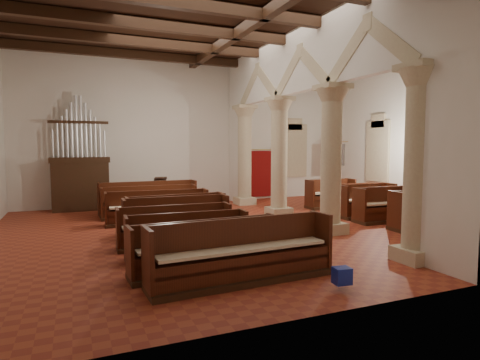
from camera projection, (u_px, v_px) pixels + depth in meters
name	position (u px, v px, depth m)	size (l,w,h in m)	color
floor	(249.00, 228.00, 11.83)	(14.00, 14.00, 0.00)	#993B21
ceiling	(249.00, 19.00, 11.33)	(14.00, 14.00, 0.00)	black
wall_back	(192.00, 132.00, 17.10)	(14.00, 0.02, 6.00)	white
wall_front	(410.00, 107.00, 6.06)	(14.00, 0.02, 6.00)	white
wall_right	(429.00, 130.00, 14.26)	(0.02, 12.00, 6.00)	white
ceiling_beams	(249.00, 25.00, 11.34)	(13.80, 11.80, 0.30)	#321A10
arcade	(303.00, 108.00, 12.22)	(0.90, 11.90, 6.00)	beige
window_right_a	(465.00, 153.00, 12.94)	(0.03, 1.00, 2.20)	#387E5A
window_right_b	(378.00, 151.00, 16.62)	(0.03, 1.00, 2.20)	#387E5A
window_back	(294.00, 151.00, 19.06)	(1.00, 0.03, 2.20)	#387E5A
pipe_organ	(80.00, 174.00, 15.05)	(2.10, 0.85, 4.40)	#321A10
lectern	(160.00, 194.00, 16.26)	(0.50, 0.51, 1.19)	#342110
dossal_curtain	(266.00, 173.00, 18.52)	(1.80, 0.07, 2.17)	maroon
processional_banner	(339.00, 182.00, 17.66)	(0.60, 0.77, 2.72)	#321A10
hymnal_box_a	(342.00, 276.00, 6.72)	(0.28, 0.23, 0.28)	navy
hymnal_box_b	(285.00, 245.00, 8.69)	(0.33, 0.27, 0.33)	navy
hymnal_box_c	(221.00, 219.00, 11.78)	(0.37, 0.30, 0.37)	navy
tube_heater_a	(182.00, 269.00, 7.32)	(0.09, 0.09, 0.85)	white
tube_heater_b	(180.00, 256.00, 8.20)	(0.10, 0.10, 1.03)	silver
nave_pew_0	(243.00, 261.00, 7.12)	(3.49, 0.92, 1.12)	#321A10
nave_pew_1	(208.00, 255.00, 7.70)	(3.05, 0.83, 0.99)	#321A10
nave_pew_2	(188.00, 242.00, 8.72)	(2.67, 0.74, 0.96)	#321A10
nave_pew_3	(175.00, 233.00, 9.68)	(2.75, 0.75, 0.98)	#321A10
nave_pew_4	(177.00, 223.00, 10.75)	(2.81, 0.77, 1.06)	#321A10
nave_pew_5	(177.00, 218.00, 11.58)	(2.89, 0.85, 1.01)	#321A10
nave_pew_6	(158.00, 213.00, 12.53)	(3.18, 0.85, 1.03)	#321A10
nave_pew_7	(150.00, 207.00, 13.66)	(3.18, 0.77, 1.06)	#321A10
nave_pew_8	(149.00, 203.00, 14.40)	(3.44, 0.86, 1.15)	#321A10
aisle_pew_0	(425.00, 216.00, 11.60)	(2.18, 0.91, 1.14)	#321A10
aisle_pew_1	(384.00, 210.00, 12.76)	(2.00, 0.79, 1.11)	#321A10
aisle_pew_2	(366.00, 206.00, 13.69)	(2.18, 0.82, 1.12)	#321A10
aisle_pew_3	(351.00, 204.00, 14.35)	(2.11, 0.73, 1.07)	#321A10
aisle_pew_4	(331.00, 198.00, 15.67)	(1.96, 0.76, 1.12)	#321A10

